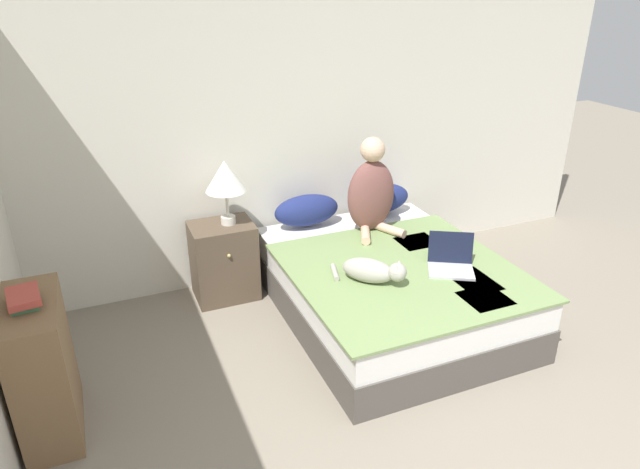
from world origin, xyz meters
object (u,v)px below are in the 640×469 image
(laptop_open, at_px, (451,262))
(book_stack_top, at_px, (24,298))
(person_sitting, at_px, (371,192))
(bed, at_px, (389,288))
(cat_tabby, at_px, (373,271))
(pillow_far, at_px, (379,199))
(bookshelf, at_px, (43,368))
(table_lamp, at_px, (225,178))
(pillow_near, at_px, (307,210))
(nightstand, at_px, (224,261))

(laptop_open, distance_m, book_stack_top, 2.70)
(person_sitting, height_order, laptop_open, person_sitting)
(bed, height_order, cat_tabby, cat_tabby)
(pillow_far, distance_m, bookshelf, 2.93)
(table_lamp, bearing_deg, pillow_near, 3.90)
(book_stack_top, bearing_deg, pillow_far, 22.60)
(pillow_near, bearing_deg, pillow_far, 0.00)
(pillow_near, relative_size, book_stack_top, 2.16)
(pillow_near, bearing_deg, nightstand, -176.50)
(bed, xyz_separation_m, pillow_far, (0.34, 0.82, 0.38))
(laptop_open, relative_size, bookshelf, 0.49)
(person_sitting, relative_size, nightstand, 1.22)
(bed, relative_size, cat_tabby, 4.02)
(person_sitting, distance_m, table_lamp, 1.16)
(bed, distance_m, bookshelf, 2.38)
(cat_tabby, bearing_deg, laptop_open, 41.15)
(book_stack_top, bearing_deg, nightstand, 39.93)
(pillow_near, height_order, nightstand, pillow_near)
(bed, xyz_separation_m, cat_tabby, (-0.28, -0.25, 0.34))
(pillow_near, height_order, person_sitting, person_sitting)
(person_sitting, xyz_separation_m, book_stack_top, (-2.47, -0.83, 0.05))
(bed, bearing_deg, nightstand, 143.99)
(pillow_far, relative_size, laptop_open, 1.35)
(cat_tabby, relative_size, book_stack_top, 1.88)
(person_sitting, xyz_separation_m, cat_tabby, (-0.39, -0.79, -0.24))
(pillow_near, bearing_deg, table_lamp, -176.10)
(pillow_near, bearing_deg, laptop_open, -59.85)
(table_lamp, xyz_separation_m, book_stack_top, (-1.35, -1.08, -0.14))
(pillow_near, xyz_separation_m, cat_tabby, (0.06, -1.08, -0.04))
(pillow_near, distance_m, cat_tabby, 1.08)
(person_sitting, bearing_deg, book_stack_top, -161.31)
(bed, height_order, bookshelf, bookshelf)
(nightstand, height_order, book_stack_top, book_stack_top)
(bed, distance_m, book_stack_top, 2.47)
(table_lamp, bearing_deg, cat_tabby, -54.81)
(table_lamp, relative_size, bookshelf, 0.61)
(bed, bearing_deg, laptop_open, -43.94)
(bed, bearing_deg, cat_tabby, -138.22)
(cat_tabby, height_order, bookshelf, bookshelf)
(pillow_far, height_order, table_lamp, table_lamp)
(pillow_far, distance_m, nightstand, 1.45)
(table_lamp, bearing_deg, bed, -37.54)
(pillow_near, distance_m, person_sitting, 0.57)
(laptop_open, height_order, book_stack_top, book_stack_top)
(cat_tabby, relative_size, nightstand, 0.77)
(person_sitting, xyz_separation_m, nightstand, (-1.18, 0.25, -0.50))
(laptop_open, xyz_separation_m, bookshelf, (-2.67, 0.00, -0.12))
(bed, relative_size, nightstand, 3.08)
(bed, relative_size, person_sitting, 2.51)
(pillow_far, height_order, book_stack_top, book_stack_top)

